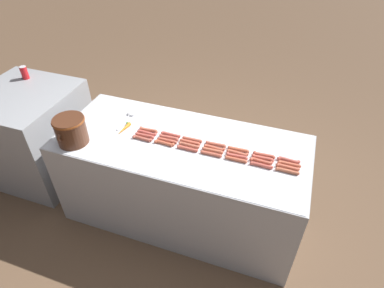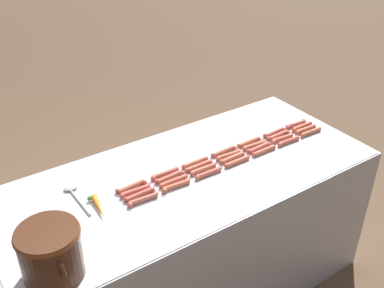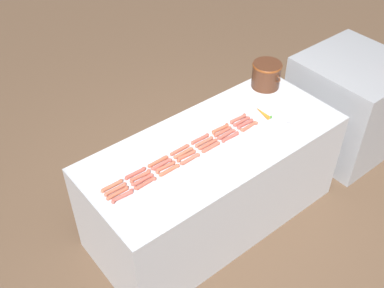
{
  "view_description": "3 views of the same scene",
  "coord_description": "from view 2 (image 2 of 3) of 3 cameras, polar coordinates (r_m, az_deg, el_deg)",
  "views": [
    {
      "loc": [
        -1.85,
        -0.74,
        2.46
      ],
      "look_at": [
        -0.13,
        -0.13,
        0.96
      ],
      "focal_mm": 30.4,
      "sensor_mm": 36.0,
      "label": 1
    },
    {
      "loc": [
        -1.6,
        1.05,
        2.2
      ],
      "look_at": [
        0.14,
        -0.13,
        0.91
      ],
      "focal_mm": 42.28,
      "sensor_mm": 36.0,
      "label": 2
    },
    {
      "loc": [
        1.87,
        -1.72,
        3.04
      ],
      "look_at": [
        -0.0,
        -0.21,
        0.94
      ],
      "focal_mm": 43.13,
      "sensor_mm": 36.0,
      "label": 3
    }
  ],
  "objects": [
    {
      "name": "hot_dog_11",
      "position": [
        2.34,
        1.44,
        -3.19
      ],
      "size": [
        0.03,
        0.17,
        0.03
      ],
      "color": "#B15D46",
      "rests_on": "griddle_counter"
    },
    {
      "name": "hot_dog_7",
      "position": [
        2.78,
        14.15,
        1.82
      ],
      "size": [
        0.03,
        0.17,
        0.03
      ],
      "color": "#BA5A42",
      "rests_on": "griddle_counter"
    },
    {
      "name": "hot_dog_8",
      "position": [
        2.66,
        11.3,
        0.69
      ],
      "size": [
        0.04,
        0.17,
        0.03
      ],
      "color": "#BB5641",
      "rests_on": "griddle_counter"
    },
    {
      "name": "hot_dog_25",
      "position": [
        2.39,
        0.4,
        -2.35
      ],
      "size": [
        0.03,
        0.17,
        0.03
      ],
      "color": "#B55843",
      "rests_on": "griddle_counter"
    },
    {
      "name": "hot_dog_3",
      "position": [
        2.41,
        5.72,
        -2.22
      ],
      "size": [
        0.03,
        0.17,
        0.03
      ],
      "color": "#BD5842",
      "rests_on": "griddle_counter"
    },
    {
      "name": "serving_spoon",
      "position": [
        2.26,
        -14.69,
        -5.94
      ],
      "size": [
        0.27,
        0.07,
        0.02
      ],
      "color": "#B7B7BC",
      "rests_on": "griddle_counter"
    },
    {
      "name": "hot_dog_5",
      "position": [
        2.23,
        -2.0,
        -5.24
      ],
      "size": [
        0.04,
        0.17,
        0.03
      ],
      "color": "#BF583D",
      "rests_on": "griddle_counter"
    },
    {
      "name": "hot_dog_22",
      "position": [
        2.71,
        10.35,
        1.44
      ],
      "size": [
        0.03,
        0.17,
        0.03
      ],
      "color": "#B35140",
      "rests_on": "griddle_counter"
    },
    {
      "name": "hot_dog_12",
      "position": [
        2.26,
        -2.33,
        -4.69
      ],
      "size": [
        0.03,
        0.17,
        0.03
      ],
      "color": "#B45441",
      "rests_on": "griddle_counter"
    },
    {
      "name": "hot_dog_6",
      "position": [
        2.15,
        -6.18,
        -6.95
      ],
      "size": [
        0.04,
        0.17,
        0.03
      ],
      "color": "#B35746",
      "rests_on": "griddle_counter"
    },
    {
      "name": "hot_dog_27",
      "position": [
        2.24,
        -7.66,
        -5.34
      ],
      "size": [
        0.04,
        0.17,
        0.03
      ],
      "color": "#B35941",
      "rests_on": "griddle_counter"
    },
    {
      "name": "hot_dog_21",
      "position": [
        2.82,
        12.96,
        2.46
      ],
      "size": [
        0.04,
        0.17,
        0.03
      ],
      "color": "#B25246",
      "rests_on": "griddle_counter"
    },
    {
      "name": "hot_dog_26",
      "position": [
        2.31,
        -3.43,
        -3.73
      ],
      "size": [
        0.03,
        0.17,
        0.03
      ],
      "color": "#B54F43",
      "rests_on": "griddle_counter"
    },
    {
      "name": "hot_dog_23",
      "position": [
        2.59,
        7.19,
        0.24
      ],
      "size": [
        0.03,
        0.17,
        0.03
      ],
      "color": "#BE5B3F",
      "rests_on": "griddle_counter"
    },
    {
      "name": "hot_dog_2",
      "position": [
        2.52,
        9.07,
        -0.85
      ],
      "size": [
        0.03,
        0.17,
        0.03
      ],
      "color": "#BD593D",
      "rests_on": "griddle_counter"
    },
    {
      "name": "hot_dog_1",
      "position": [
        2.64,
        12.09,
        0.36
      ],
      "size": [
        0.03,
        0.17,
        0.03
      ],
      "color": "#BA4F42",
      "rests_on": "griddle_counter"
    },
    {
      "name": "carrot",
      "position": [
        2.14,
        -11.72,
        -7.73
      ],
      "size": [
        0.18,
        0.05,
        0.03
      ],
      "color": "orange",
      "rests_on": "griddle_counter"
    },
    {
      "name": "hot_dog_10",
      "position": [
        2.44,
        5.09,
        -1.76
      ],
      "size": [
        0.03,
        0.17,
        0.03
      ],
      "color": "#B35E43",
      "rests_on": "griddle_counter"
    },
    {
      "name": "hot_dog_14",
      "position": [
        2.81,
        13.68,
        2.17
      ],
      "size": [
        0.03,
        0.17,
        0.03
      ],
      "color": "#BC5A40",
      "rests_on": "griddle_counter"
    },
    {
      "name": "bean_pot",
      "position": [
        1.82,
        -17.41,
        -12.7
      ],
      "size": [
        0.3,
        0.25,
        0.22
      ],
      "color": "#472616",
      "rests_on": "griddle_counter"
    },
    {
      "name": "hot_dog_9",
      "position": [
        2.54,
        8.44,
        -0.48
      ],
      "size": [
        0.04,
        0.17,
        0.03
      ],
      "color": "#B85346",
      "rests_on": "griddle_counter"
    },
    {
      "name": "hot_dog_13",
      "position": [
        2.18,
        -6.65,
        -6.36
      ],
      "size": [
        0.03,
        0.17,
        0.03
      ],
      "color": "#B24F43",
      "rests_on": "griddle_counter"
    },
    {
      "name": "hot_dog_18",
      "position": [
        2.37,
        0.86,
        -2.78
      ],
      "size": [
        0.03,
        0.17,
        0.03
      ],
      "color": "#BB5640",
      "rests_on": "griddle_counter"
    },
    {
      "name": "hot_dog_17",
      "position": [
        2.46,
        4.62,
        -1.36
      ],
      "size": [
        0.04,
        0.17,
        0.03
      ],
      "color": "#BD5840",
      "rests_on": "griddle_counter"
    },
    {
      "name": "griddle_counter",
      "position": [
        2.6,
        -0.55,
        -11.36
      ],
      "size": [
        0.87,
        2.01,
        0.85
      ],
      "color": "#ADAFB5",
      "rests_on": "ground_plane"
    },
    {
      "name": "hot_dog_0",
      "position": [
        2.76,
        14.77,
        1.47
      ],
      "size": [
        0.03,
        0.17,
        0.03
      ],
      "color": "#B45E41",
      "rests_on": "griddle_counter"
    },
    {
      "name": "ground_plane",
      "position": [
        2.91,
        -0.5,
        -17.5
      ],
      "size": [
        20.0,
        20.0,
        0.0
      ],
      "primitive_type": "plane",
      "color": "brown"
    },
    {
      "name": "hot_dog_24",
      "position": [
        2.49,
        4.01,
        -0.93
      ],
      "size": [
        0.03,
        0.17,
        0.03
      ],
      "color": "#B55C46",
      "rests_on": "griddle_counter"
    },
    {
      "name": "hot_dog_19",
      "position": [
        2.29,
        -2.9,
        -4.2
      ],
      "size": [
        0.03,
        0.17,
        0.03
      ],
      "color": "#B35345",
      "rests_on": "griddle_counter"
    },
    {
      "name": "hot_dog_16",
      "position": [
        2.57,
        7.8,
        -0.13
      ],
      "size": [
        0.04,
        0.17,
        0.03
      ],
      "color": "#B95941",
      "rests_on": "griddle_counter"
    },
    {
      "name": "hot_dog_20",
      "position": [
        2.21,
        -7.15,
        -5.83
      ],
      "size": [
        0.03,
        0.17,
        0.03
      ],
      "color": "#BD5046",
      "rests_on": "griddle_counter"
    },
    {
      "name": "hot_dog_15",
      "position": [
        2.68,
        10.81,
        1.09
      ],
      "size": [
        0.03,
        0.17,
        0.03
      ],
      "color": "#BC5546",
      "rests_on": "griddle_counter"
    },
    {
      "name": "hot_dog_4",
      "position": [
        2.32,
        2.11,
        -3.69
      ],
      "size": [
        0.03,
        0.17,
        0.03
      ],
      "color": "#BC5342",
      "rests_on": "griddle_counter"
    }
  ]
}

